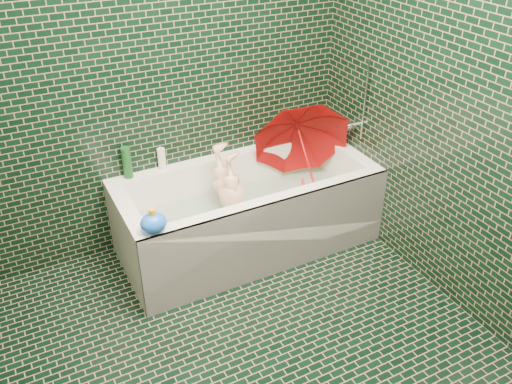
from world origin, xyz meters
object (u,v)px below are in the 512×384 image
bathtub (249,220)px  bath_toy (154,223)px  child (234,206)px  rubber_duck (286,135)px  umbrella (305,152)px

bathtub → bath_toy: size_ratio=9.83×
child → rubber_duck: 0.69m
child → rubber_duck: size_ratio=7.32×
child → umbrella: bearing=85.7°
rubber_duck → umbrella: bearing=-83.8°
bathtub → child: bathtub is taller
umbrella → bath_toy: size_ratio=3.78×
bathtub → umbrella: size_ratio=2.60×
bathtub → bath_toy: (-0.73, -0.31, 0.40)m
child → bath_toy: bath_toy is taller
bathtub → child: (-0.08, 0.06, 0.10)m
bathtub → umbrella: (0.44, 0.03, 0.40)m
bathtub → rubber_duck: size_ratio=14.29×
bathtub → bath_toy: bath_toy is taller
child → bath_toy: bearing=-60.8°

